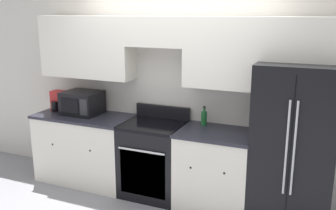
# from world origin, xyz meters

# --- Properties ---
(ground_plane) EXTENTS (12.00, 12.00, 0.00)m
(ground_plane) POSITION_xyz_m (0.00, 0.00, 0.00)
(ground_plane) COLOR gray
(wall_back) EXTENTS (8.00, 0.39, 2.60)m
(wall_back) POSITION_xyz_m (0.01, 0.58, 1.50)
(wall_back) COLOR beige
(wall_back) RESTS_ON ground_plane
(lower_cabinets_left) EXTENTS (1.29, 0.64, 0.91)m
(lower_cabinets_left) POSITION_xyz_m (-1.19, 0.31, 0.46)
(lower_cabinets_left) COLOR silver
(lower_cabinets_left) RESTS_ON ground_plane
(lower_cabinets_right) EXTENTS (0.85, 0.64, 0.91)m
(lower_cabinets_right) POSITION_xyz_m (0.59, 0.31, 0.46)
(lower_cabinets_right) COLOR silver
(lower_cabinets_right) RESTS_ON ground_plane
(oven_range) EXTENTS (0.72, 0.65, 1.07)m
(oven_range) POSITION_xyz_m (-0.19, 0.31, 0.46)
(oven_range) COLOR black
(oven_range) RESTS_ON ground_plane
(refrigerator) EXTENTS (0.82, 0.75, 1.72)m
(refrigerator) POSITION_xyz_m (1.41, 0.36, 0.86)
(refrigerator) COLOR black
(refrigerator) RESTS_ON ground_plane
(microwave) EXTENTS (0.47, 0.41, 0.30)m
(microwave) POSITION_xyz_m (-1.24, 0.36, 1.06)
(microwave) COLOR black
(microwave) RESTS_ON lower_cabinets_left
(bottle) EXTENTS (0.07, 0.07, 0.23)m
(bottle) POSITION_xyz_m (0.38, 0.49, 1.00)
(bottle) COLOR #195928
(bottle) RESTS_ON lower_cabinets_right
(coffee_maker) EXTENTS (0.18, 0.21, 0.27)m
(coffee_maker) POSITION_xyz_m (-1.65, 0.39, 1.03)
(coffee_maker) COLOR #B22323
(coffee_maker) RESTS_ON lower_cabinets_left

